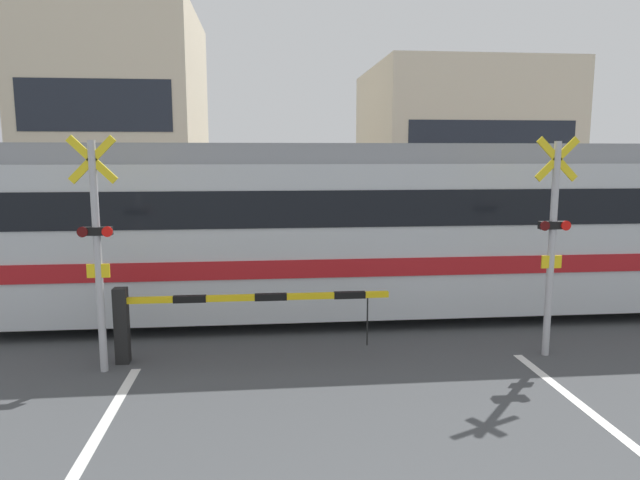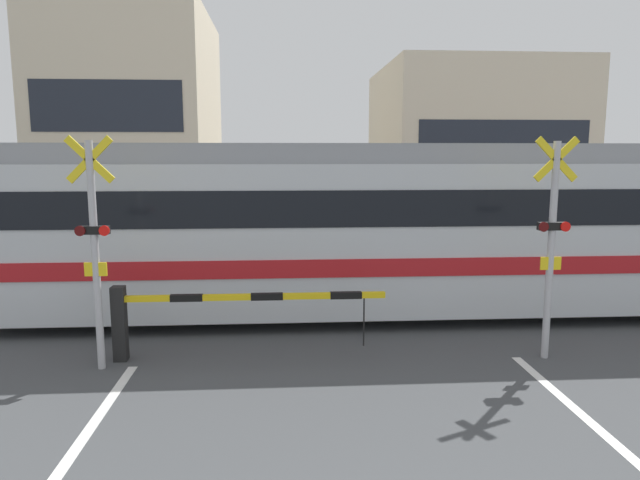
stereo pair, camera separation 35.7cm
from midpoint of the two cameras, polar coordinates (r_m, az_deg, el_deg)
The scene contains 9 objects.
rail_track_near at distance 10.98m, azimuth 0.90°, elevation -8.00°, with size 50.00×0.10×0.08m.
rail_track_far at distance 12.35m, azimuth 0.35°, elevation -6.10°, with size 50.00×0.10×0.08m.
commuter_train at distance 12.34m, azimuth 20.14°, elevation 1.67°, with size 20.68×3.05×3.36m.
crossing_barrier_near at distance 9.07m, azimuth -11.61°, elevation -6.87°, with size 4.23×0.20×1.17m.
crossing_barrier_far at distance 14.66m, azimuth 7.96°, elevation -0.85°, with size 4.23×0.20×1.17m.
crossing_signal_left at distance 8.81m, azimuth -20.55°, elevation -0.29°, with size 0.68×0.15×3.44m.
crossing_signal_right at distance 9.46m, azimuth 23.16°, elevation 0.14°, with size 0.68×0.15×3.44m.
building_left_of_street at distance 24.80m, azimuth -17.48°, elevation 10.95°, with size 6.06×7.85×8.70m.
building_right_of_street at distance 25.44m, azimuth 15.03°, elevation 8.76°, with size 7.42×7.85×6.73m.
Camera 2 is at (-0.69, -1.91, 3.18)m, focal length 32.00 mm.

